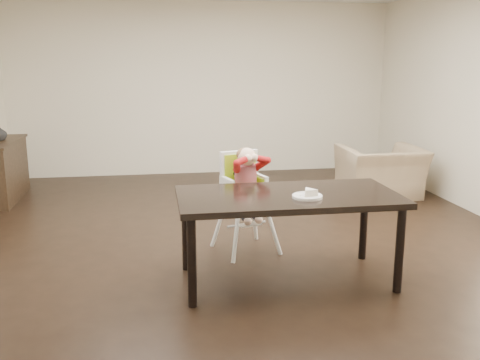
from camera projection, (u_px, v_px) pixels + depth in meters
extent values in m
plane|color=black|center=(237.00, 243.00, 5.41)|extent=(7.00, 7.00, 0.00)
cube|color=beige|center=(203.00, 89.00, 8.48)|extent=(6.00, 0.02, 2.70)
cube|color=beige|center=(402.00, 209.00, 1.74)|extent=(6.00, 0.02, 2.70)
cube|color=black|center=(288.00, 197.00, 4.36)|extent=(1.80, 0.90, 0.05)
cylinder|color=black|center=(192.00, 263.00, 3.96)|extent=(0.07, 0.07, 0.70)
cylinder|color=black|center=(400.00, 250.00, 4.22)|extent=(0.07, 0.07, 0.70)
cylinder|color=black|center=(186.00, 232.00, 4.67)|extent=(0.07, 0.07, 0.70)
cylinder|color=black|center=(364.00, 223.00, 4.93)|extent=(0.07, 0.07, 0.70)
cylinder|color=white|center=(236.00, 232.00, 4.91)|extent=(0.05, 0.05, 0.54)
cylinder|color=white|center=(273.00, 227.00, 5.07)|extent=(0.05, 0.05, 0.54)
cylinder|color=white|center=(219.00, 221.00, 5.25)|extent=(0.05, 0.05, 0.54)
cylinder|color=white|center=(254.00, 216.00, 5.41)|extent=(0.05, 0.05, 0.54)
cube|color=white|center=(246.00, 197.00, 5.10)|extent=(0.47, 0.44, 0.05)
cube|color=#95BE18|center=(246.00, 193.00, 5.09)|extent=(0.38, 0.36, 0.03)
cube|color=white|center=(239.00, 171.00, 5.18)|extent=(0.38, 0.16, 0.40)
cube|color=#95BE18|center=(240.00, 173.00, 5.16)|extent=(0.32, 0.11, 0.37)
cube|color=black|center=(238.00, 175.00, 5.07)|extent=(0.08, 0.17, 0.02)
cube|color=black|center=(249.00, 174.00, 5.12)|extent=(0.08, 0.17, 0.02)
cylinder|color=red|center=(246.00, 179.00, 5.06)|extent=(0.28, 0.28, 0.26)
sphere|color=beige|center=(247.00, 157.00, 5.00)|extent=(0.22, 0.22, 0.17)
ellipsoid|color=brown|center=(245.00, 154.00, 5.01)|extent=(0.22, 0.21, 0.13)
sphere|color=beige|center=(248.00, 158.00, 4.90)|extent=(0.10, 0.10, 0.08)
sphere|color=beige|center=(254.00, 158.00, 4.93)|extent=(0.10, 0.10, 0.08)
cylinder|color=white|center=(307.00, 197.00, 4.23)|extent=(0.30, 0.30, 0.02)
torus|color=white|center=(307.00, 195.00, 4.23)|extent=(0.30, 0.30, 0.01)
imported|color=#947E5E|center=(381.00, 164.00, 7.16)|extent=(1.04, 0.68, 0.90)
cube|color=black|center=(2.00, 172.00, 6.99)|extent=(0.40, 1.20, 0.76)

